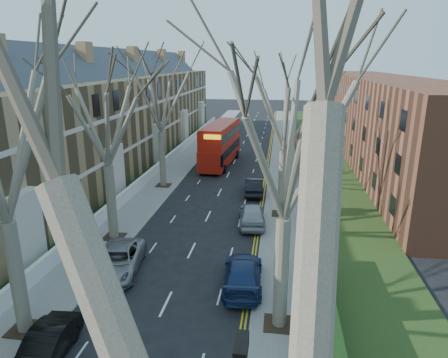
% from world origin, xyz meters
% --- Properties ---
extents(pavement_left, '(3.00, 102.00, 0.12)m').
position_xyz_m(pavement_left, '(-6.00, 39.00, 0.06)').
color(pavement_left, slate).
rests_on(pavement_left, ground).
extents(pavement_right, '(3.00, 102.00, 0.12)m').
position_xyz_m(pavement_right, '(6.00, 39.00, 0.06)').
color(pavement_right, slate).
rests_on(pavement_right, ground).
extents(terrace_left, '(9.70, 78.00, 13.60)m').
position_xyz_m(terrace_left, '(-13.65, 31.00, 5.53)').
color(terrace_left, olive).
rests_on(terrace_left, ground).
extents(flats_right, '(13.97, 54.00, 10.00)m').
position_xyz_m(flats_right, '(17.46, 43.00, 4.98)').
color(flats_right, brown).
rests_on(flats_right, ground).
extents(front_wall_left, '(0.30, 78.00, 1.00)m').
position_xyz_m(front_wall_left, '(-7.65, 31.00, 0.62)').
color(front_wall_left, white).
rests_on(front_wall_left, ground).
extents(grass_verge_right, '(6.00, 102.00, 0.06)m').
position_xyz_m(grass_verge_right, '(10.50, 39.00, 0.15)').
color(grass_verge_right, '#263E16').
rests_on(grass_verge_right, ground).
extents(tree_left_far, '(10.15, 10.15, 14.22)m').
position_xyz_m(tree_left_far, '(-5.70, 16.00, 9.24)').
color(tree_left_far, brown).
rests_on(tree_left_far, ground).
extents(tree_left_dist, '(10.50, 10.50, 14.71)m').
position_xyz_m(tree_left_dist, '(-5.70, 28.00, 9.56)').
color(tree_left_dist, brown).
rests_on(tree_left_dist, ground).
extents(tree_right_mid, '(10.50, 10.50, 14.71)m').
position_xyz_m(tree_right_mid, '(5.70, 8.00, 9.56)').
color(tree_right_mid, brown).
rests_on(tree_right_mid, ground).
extents(tree_right_far, '(10.15, 10.15, 14.22)m').
position_xyz_m(tree_right_far, '(5.70, 22.00, 9.24)').
color(tree_right_far, brown).
rests_on(tree_right_far, ground).
extents(double_decker_bus, '(3.51, 11.51, 4.73)m').
position_xyz_m(double_decker_bus, '(-1.47, 37.45, 2.33)').
color(double_decker_bus, '#A9180C').
rests_on(double_decker_bus, ground).
extents(car_left_mid, '(1.72, 4.21, 1.36)m').
position_xyz_m(car_left_mid, '(-3.69, 4.43, 0.68)').
color(car_left_mid, black).
rests_on(car_left_mid, ground).
extents(car_left_far, '(3.13, 5.54, 1.46)m').
position_xyz_m(car_left_far, '(-3.60, 11.72, 0.73)').
color(car_left_far, gray).
rests_on(car_left_far, ground).
extents(car_right_near, '(2.39, 5.23, 1.48)m').
position_xyz_m(car_right_near, '(3.70, 11.24, 0.74)').
color(car_right_near, navy).
rests_on(car_right_near, ground).
extents(car_right_mid, '(2.38, 4.90, 1.61)m').
position_xyz_m(car_right_mid, '(3.56, 19.83, 0.81)').
color(car_right_mid, '#96979E').
rests_on(car_right_mid, ground).
extents(car_right_far, '(1.93, 4.69, 1.51)m').
position_xyz_m(car_right_far, '(3.19, 27.03, 0.75)').
color(car_right_far, black).
rests_on(car_right_far, ground).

